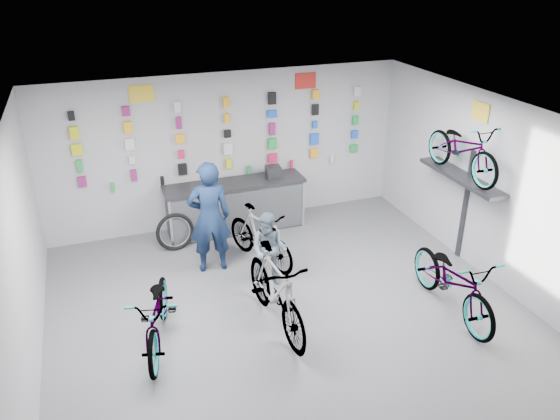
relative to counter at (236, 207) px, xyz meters
name	(u,v)px	position (x,y,z in m)	size (l,w,h in m)	color
floor	(304,337)	(0.00, -3.54, -0.49)	(8.00, 8.00, 0.00)	#515156
ceiling	(309,134)	(0.00, -3.54, 2.51)	(8.00, 8.00, 0.00)	white
wall_back	(227,150)	(0.00, 0.46, 1.01)	(7.00, 7.00, 0.00)	silver
wall_left	(14,297)	(-3.50, -3.54, 1.01)	(8.00, 8.00, 0.00)	silver
wall_right	(521,206)	(3.50, -3.54, 1.01)	(8.00, 8.00, 0.00)	silver
counter	(236,207)	(0.00, 0.00, 0.00)	(2.70, 0.66, 1.00)	black
merch_wall	(227,137)	(-0.01, 0.39, 1.29)	(5.57, 0.08, 1.57)	#881D60
wall_bracket	(462,181)	(3.33, -2.34, 0.98)	(0.39, 1.90, 2.00)	#333338
sign_left	(141,94)	(-1.50, 0.44, 2.23)	(0.42, 0.02, 0.30)	yellow
sign_right	(306,81)	(1.60, 0.44, 2.23)	(0.42, 0.02, 0.30)	red
sign_side	(480,112)	(3.48, -2.34, 2.16)	(0.02, 0.40, 0.30)	yellow
bike_left	(158,314)	(-1.93, -2.98, 0.01)	(0.66, 1.88, 0.99)	gray
bike_center	(276,291)	(-0.29, -3.15, 0.12)	(0.57, 2.01, 1.21)	gray
bike_right	(453,280)	(2.32, -3.71, 0.06)	(0.72, 2.06, 1.08)	gray
bike_service	(260,236)	(0.06, -1.35, 0.03)	(0.48, 1.71, 1.03)	gray
bike_wall	(463,149)	(3.25, -2.34, 1.57)	(0.63, 1.80, 0.95)	gray
clerk	(209,217)	(-0.78, -1.26, 0.49)	(0.71, 0.47, 1.96)	#132444
customer	(269,249)	(0.00, -2.03, 0.14)	(0.61, 0.48, 1.25)	slate
spare_wheel	(175,232)	(-1.25, -0.37, -0.14)	(0.72, 0.25, 0.71)	black
register	(273,172)	(0.78, 0.01, 0.62)	(0.28, 0.30, 0.22)	black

